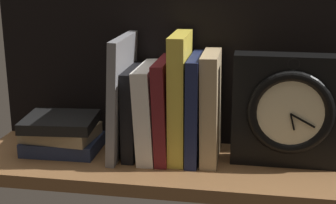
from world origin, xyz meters
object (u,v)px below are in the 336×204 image
object	(u,v)px
book_tan_shortstories	(211,107)
book_stack_side	(62,134)
book_maroon_dawkins	(165,109)
framed_clock	(289,111)
book_yellow_seinlanguage	(180,97)
book_white_catcher	(150,111)
book_black_skeptic	(134,112)
book_gray_chess	(122,96)
book_navy_bierce	(195,108)

from	to	relation	value
book_tan_shortstories	book_stack_side	bearing A→B (deg)	-177.53
book_tan_shortstories	book_maroon_dawkins	bearing A→B (deg)	180.00
framed_clock	book_yellow_seinlanguage	bearing A→B (deg)	178.37
book_tan_shortstories	book_white_catcher	bearing A→B (deg)	180.00
book_maroon_dawkins	book_black_skeptic	bearing A→B (deg)	180.00
book_black_skeptic	book_tan_shortstories	bearing A→B (deg)	0.00
book_gray_chess	framed_clock	distance (cm)	32.07
book_tan_shortstories	framed_clock	world-z (taller)	same
book_white_catcher	book_gray_chess	bearing A→B (deg)	180.00
book_maroon_dawkins	book_white_catcher	bearing A→B (deg)	180.00
book_black_skeptic	book_white_catcher	size ratio (longest dim) A/B	0.97
framed_clock	book_tan_shortstories	bearing A→B (deg)	177.70
book_gray_chess	book_yellow_seinlanguage	distance (cm)	11.51
book_gray_chess	book_yellow_seinlanguage	bearing A→B (deg)	0.00
book_gray_chess	framed_clock	xyz separation A→B (cm)	(32.04, -0.59, -1.20)
book_white_catcher	book_yellow_seinlanguage	xyz separation A→B (cm)	(6.04, 0.00, 3.14)
book_maroon_dawkins	book_navy_bierce	distance (cm)	5.95
book_tan_shortstories	book_stack_side	xyz separation A→B (cm)	(-29.99, -1.29, -6.78)
book_navy_bierce	book_tan_shortstories	xyz separation A→B (cm)	(3.00, 0.00, 0.34)
book_tan_shortstories	framed_clock	xyz separation A→B (cm)	(14.59, -0.59, 0.15)
book_black_skeptic	book_white_catcher	bearing A→B (deg)	0.00
book_gray_chess	book_black_skeptic	bearing A→B (deg)	0.00
book_navy_bierce	book_tan_shortstories	distance (cm)	3.02
book_yellow_seinlanguage	book_maroon_dawkins	bearing A→B (deg)	180.00
book_yellow_seinlanguage	framed_clock	size ratio (longest dim) A/B	1.16
book_white_catcher	book_stack_side	world-z (taller)	book_white_catcher
book_maroon_dawkins	book_tan_shortstories	distance (cm)	8.97
book_white_catcher	book_yellow_seinlanguage	size ratio (longest dim) A/B	0.74
book_black_skeptic	book_tan_shortstories	size ratio (longest dim) A/B	0.83
book_white_catcher	book_navy_bierce	size ratio (longest dim) A/B	0.89
book_navy_bierce	book_tan_shortstories	bearing A→B (deg)	0.00
book_stack_side	book_navy_bierce	bearing A→B (deg)	2.74
book_tan_shortstories	book_stack_side	distance (cm)	30.77
book_stack_side	book_gray_chess	bearing A→B (deg)	5.90
framed_clock	book_stack_side	bearing A→B (deg)	-179.09
book_black_skeptic	book_white_catcher	world-z (taller)	book_white_catcher
book_white_catcher	book_black_skeptic	bearing A→B (deg)	180.00
book_maroon_dawkins	framed_clock	xyz separation A→B (cm)	(23.52, -0.59, 0.94)
book_yellow_seinlanguage	framed_clock	distance (cm)	20.61
book_maroon_dawkins	book_yellow_seinlanguage	distance (cm)	3.89
book_stack_side	book_black_skeptic	bearing A→B (deg)	4.97
book_black_skeptic	framed_clock	world-z (taller)	framed_clock
book_yellow_seinlanguage	book_navy_bierce	xyz separation A→B (cm)	(2.95, 0.00, -2.04)
book_gray_chess	book_maroon_dawkins	xyz separation A→B (cm)	(8.53, 0.00, -2.14)
book_black_skeptic	book_navy_bierce	bearing A→B (deg)	0.00
book_yellow_seinlanguage	book_tan_shortstories	xyz separation A→B (cm)	(5.95, 0.00, -1.70)
book_yellow_seinlanguage	book_white_catcher	bearing A→B (deg)	180.00
book_gray_chess	book_maroon_dawkins	bearing A→B (deg)	0.00
book_tan_shortstories	book_navy_bierce	bearing A→B (deg)	180.00
book_black_skeptic	book_tan_shortstories	world-z (taller)	book_tan_shortstories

